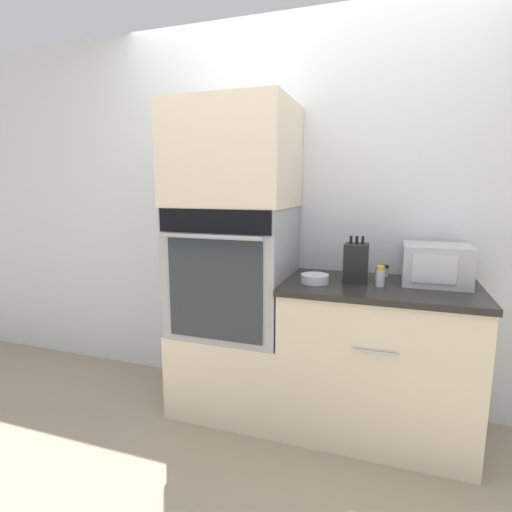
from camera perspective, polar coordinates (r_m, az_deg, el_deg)
The scene contains 12 objects.
ground_plane at distance 2.50m, azimuth 2.66°, elevation -24.97°, with size 12.00×12.00×0.00m, color gray.
wall_back at distance 2.67m, azimuth 6.71°, elevation 5.96°, with size 8.00×0.05×2.50m.
oven_cabinet_base at distance 2.72m, azimuth -2.99°, elevation -15.54°, with size 0.72×0.60×0.53m.
wall_oven at distance 2.50m, azimuth -3.15°, elevation -1.90°, with size 0.69×0.64×0.78m.
oven_cabinet_upper at distance 2.46m, azimuth -3.28°, elevation 14.15°, with size 0.72×0.60×0.61m.
counter_unit at distance 2.48m, azimuth 16.81°, elevation -13.94°, with size 1.06×0.63×0.89m.
microwave at distance 2.44m, azimuth 24.31°, elevation -1.09°, with size 0.35×0.31×0.22m.
knife_block at distance 2.34m, azimuth 14.08°, elevation -0.95°, with size 0.13×0.14×0.26m.
bowl at distance 2.29m, azimuth 8.39°, elevation -3.21°, with size 0.16×0.16×0.05m.
condiment_jar_near at distance 2.54m, azimuth 17.94°, elevation -2.05°, with size 0.05×0.05×0.07m.
condiment_jar_mid at distance 2.29m, azimuth 17.32°, elevation -2.79°, with size 0.05×0.05×0.11m.
condiment_jar_far at distance 2.45m, azimuth 17.17°, elevation -2.49°, with size 0.04×0.04×0.07m.
Camera 1 is at (0.57, -1.97, 1.43)m, focal length 28.00 mm.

